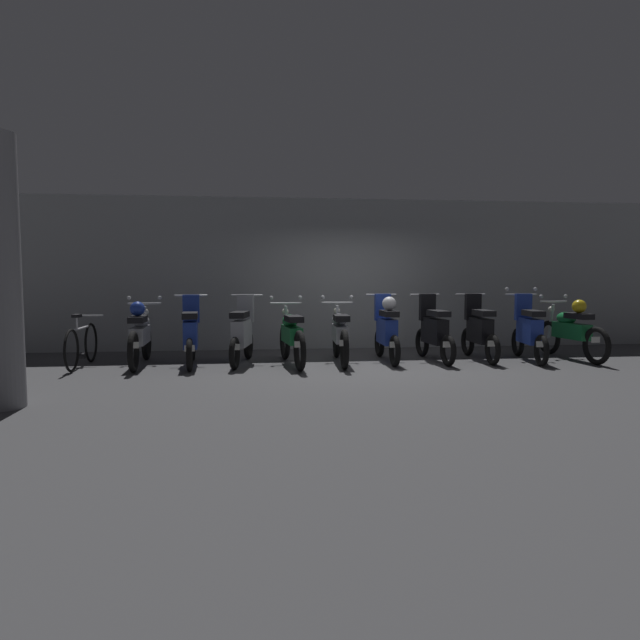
% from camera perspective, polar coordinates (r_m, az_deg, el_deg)
% --- Properties ---
extents(ground_plane, '(80.00, 80.00, 0.00)m').
position_cam_1_polar(ground_plane, '(9.37, 4.85, -4.64)').
color(ground_plane, '#424244').
extents(back_wall, '(16.00, 0.30, 3.07)m').
position_cam_1_polar(back_wall, '(11.54, 2.64, 4.75)').
color(back_wall, gray).
rests_on(back_wall, ground).
extents(motorbike_slot_0, '(0.59, 1.95, 1.15)m').
position_cam_1_polar(motorbike_slot_0, '(9.66, -18.07, -1.42)').
color(motorbike_slot_0, black).
rests_on(motorbike_slot_0, ground).
extents(motorbike_slot_1, '(0.56, 1.68, 1.18)m').
position_cam_1_polar(motorbike_slot_1, '(9.46, -13.19, -1.45)').
color(motorbike_slot_1, black).
rests_on(motorbike_slot_1, ground).
extents(motorbike_slot_2, '(0.56, 1.67, 1.18)m').
position_cam_1_polar(motorbike_slot_2, '(9.49, -8.03, -1.36)').
color(motorbike_slot_2, black).
rests_on(motorbike_slot_2, ground).
extents(motorbike_slot_3, '(0.59, 1.95, 1.15)m').
position_cam_1_polar(motorbike_slot_3, '(9.31, -2.96, -1.63)').
color(motorbike_slot_3, black).
rests_on(motorbike_slot_3, ground).
extents(motorbike_slot_4, '(0.59, 1.95, 1.15)m').
position_cam_1_polar(motorbike_slot_4, '(9.50, 2.08, -1.51)').
color(motorbike_slot_4, black).
rests_on(motorbike_slot_4, ground).
extents(motorbike_slot_5, '(0.56, 1.68, 1.18)m').
position_cam_1_polar(motorbike_slot_5, '(9.74, 6.88, -0.95)').
color(motorbike_slot_5, black).
rests_on(motorbike_slot_5, ground).
extents(motorbike_slot_6, '(0.56, 1.68, 1.18)m').
position_cam_1_polar(motorbike_slot_6, '(9.92, 11.65, -1.15)').
color(motorbike_slot_6, black).
rests_on(motorbike_slot_6, ground).
extents(motorbike_slot_7, '(0.56, 1.68, 1.18)m').
position_cam_1_polar(motorbike_slot_7, '(10.24, 16.08, -1.06)').
color(motorbike_slot_7, black).
rests_on(motorbike_slot_7, ground).
extents(motorbike_slot_8, '(0.59, 1.68, 1.29)m').
position_cam_1_polar(motorbike_slot_8, '(10.43, 20.73, -1.06)').
color(motorbike_slot_8, black).
rests_on(motorbike_slot_8, ground).
extents(motorbike_slot_9, '(0.59, 1.95, 1.15)m').
position_cam_1_polar(motorbike_slot_9, '(10.89, 24.49, -0.95)').
color(motorbike_slot_9, black).
rests_on(motorbike_slot_9, ground).
extents(bicycle, '(0.50, 1.73, 0.89)m').
position_cam_1_polar(bicycle, '(9.91, -23.38, -2.38)').
color(bicycle, black).
rests_on(bicycle, ground).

